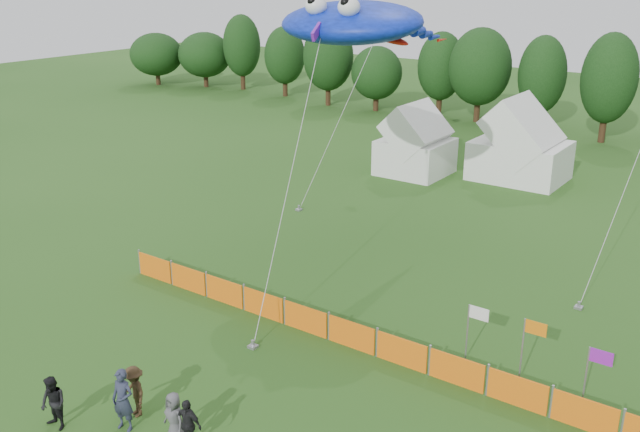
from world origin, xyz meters
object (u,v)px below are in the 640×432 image
Objects in this scene: spectator_e at (174,418)px; stingray_kite at (358,22)px; tent_left at (415,146)px; spectator_a at (123,400)px; barrier_fence at (351,335)px; spectator_d at (187,424)px; spectator_c at (134,391)px; tent_right at (521,148)px; spectator_b at (53,403)px.

stingray_kite is at bearing 112.36° from spectator_e.
tent_left is 2.15× the size of spectator_a.
tent_left is 22.67m from barrier_fence.
spectator_c is at bearing 166.80° from spectator_d.
tent_right is at bearing 97.01° from barrier_fence.
barrier_fence is 8.18m from spectator_a.
tent_left is 2.68× the size of spectator_d.
barrier_fence is at bearing -67.14° from tent_left.
spectator_a is at bearing -176.99° from spectator_d.
spectator_c is (-0.15, -30.54, -1.17)m from tent_right.
tent_right is 32.38m from spectator_b.
barrier_fence is 13.22m from stingray_kite.
spectator_a is 17.89m from stingray_kite.
tent_left is at bearing 97.28° from spectator_d.
barrier_fence is 11.43× the size of spectator_a.
tent_right is 23.71m from barrier_fence.
stingray_kite reaches higher than spectator_b.
tent_left is 2.65× the size of spectator_e.
tent_right is 30.83m from spectator_d.
spectator_a is 1.16× the size of spectator_b.
spectator_e is (-1.15, -7.25, 0.28)m from barrier_fence.
spectator_b is at bearing -157.22° from spectator_a.
tent_left is 6.47m from tent_right.
tent_right is 3.42× the size of spectator_c.
spectator_d reaches higher than barrier_fence.
spectator_e is at bearing 26.19° from spectator_b.
spectator_b is at bearing -108.63° from spectator_c.
spectator_d is 0.49m from spectator_e.
tent_right is at bearing 78.08° from spectator_a.
tent_right is (5.90, 2.63, 0.14)m from tent_left.
spectator_a is at bearing -89.80° from tent_right.
spectator_e is (1.89, -0.20, -0.03)m from spectator_c.
spectator_a is 1.69m from spectator_e.
tent_right reaches higher than spectator_d.
spectator_b is 3.64m from spectator_e.
spectator_e reaches higher than barrier_fence.
tent_right is at bearing 24.04° from tent_left.
tent_left is 30.02m from spectator_b.
spectator_e is (7.64, -28.10, -1.06)m from tent_left.
barrier_fence is at bearing 75.92° from spectator_d.
spectator_c is at bearing 52.35° from spectator_b.
tent_left is at bearing -155.96° from tent_right.
tent_right is 0.32× the size of stingray_kite.
tent_left is 29.17m from spectator_a.
spectator_a is at bearing -78.10° from tent_left.
barrier_fence is at bearing 57.98° from spectator_a.
spectator_b reaches higher than spectator_e.
spectator_c is 1.04× the size of spectator_e.
spectator_e is (3.28, 1.58, -0.05)m from spectator_b.
spectator_e is 17.88m from stingray_kite.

